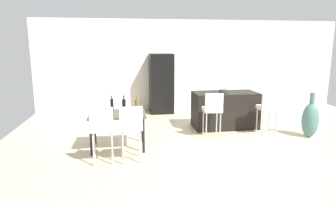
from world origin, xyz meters
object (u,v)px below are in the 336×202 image
Objects in this scene: dining_chair_near at (102,126)px; wine_bottle_middle at (112,105)px; dining_table at (118,117)px; dining_chair_far at (131,125)px; wine_glass_right at (109,108)px; fruit_bowl at (224,91)px; kitchen_island at (225,110)px; bar_chair_left at (213,108)px; bar_chair_middle at (268,106)px; refrigerator at (161,83)px; potted_plant at (253,100)px; wine_bottle_left at (124,105)px; wine_bottle_corner at (137,105)px; floor_vase at (310,120)px.

wine_bottle_middle reaches higher than dining_chair_near.
dining_table is 1.07× the size of dining_chair_far.
fruit_bowl is (2.79, 1.21, 0.09)m from wine_glass_right.
wine_bottle_middle is (-2.80, -0.91, 0.41)m from kitchen_island.
bar_chair_left reaches higher than dining_table.
kitchen_island is at bearing 23.19° from dining_table.
kitchen_island is 1.54× the size of dining_chair_near.
bar_chair_middle is 3.40m from dining_chair_far.
dining_chair_near is (-2.94, -1.90, 0.24)m from kitchen_island.
dining_chair_far is 1.07m from wine_bottle_middle.
dining_chair_near is 6.03× the size of wine_glass_right.
refrigerator is at bearing 125.98° from kitchen_island.
fruit_bowl is at bearing 55.72° from bar_chair_left.
dining_table is at bearing -144.69° from potted_plant.
kitchen_island is at bearing 53.60° from bar_chair_left.
potted_plant is at bearing 43.10° from dining_chair_far.
potted_plant is at bearing 34.79° from wine_bottle_left.
kitchen_island reaches higher than potted_plant.
wine_bottle_corner is at bearing 20.14° from wine_glass_right.
dining_chair_near is at bearing -97.81° from wine_bottle_middle.
fruit_bowl is (-0.83, 0.75, 0.26)m from bar_chair_middle.
wine_bottle_middle is (-0.37, 0.99, 0.17)m from dining_chair_far.
wine_bottle_left is 0.96× the size of wine_bottle_corner.
kitchen_island is 4.97× the size of wine_bottle_middle.
potted_plant is at bearing 71.82° from bar_chair_middle.
refrigerator reaches higher than bar_chair_left.
potted_plant is at bearing -0.19° from refrigerator.
dining_chair_near is at bearing -146.84° from fruit_bowl.
wine_bottle_middle reaches higher than potted_plant.
kitchen_island is 3.13m from wine_glass_right.
bar_chair_left is 1.00× the size of dining_chair_near.
dining_table is 4.67× the size of fruit_bowl.
kitchen_island is at bearing 134.98° from bar_chair_middle.
dining_chair_near is 1.11m from wine_bottle_corner.
bar_chair_left reaches higher than kitchen_island.
wine_bottle_left reaches higher than floor_vase.
bar_chair_left is 3.24× the size of wine_bottle_middle.
bar_chair_middle is at bearing -108.18° from potted_plant.
bar_chair_left is 3.13× the size of wine_bottle_left.
refrigerator is at bearing 75.01° from dining_chair_far.
wine_bottle_left is at bearing -158.55° from fruit_bowl.
wine_bottle_middle reaches higher than fruit_bowl.
floor_vase is at bearing 2.16° from wine_glass_right.
fruit_bowl is at bearing 17.93° from wine_bottle_middle.
fruit_bowl reaches higher than dining_table.
kitchen_island is 4.80× the size of wine_bottle_left.
dining_table is at bearing 26.77° from wine_glass_right.
refrigerator reaches higher than wine_bottle_middle.
wine_bottle_corner reaches higher than kitchen_island.
wine_bottle_middle is 5.31m from potted_plant.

